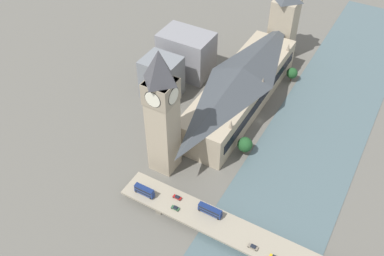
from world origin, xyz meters
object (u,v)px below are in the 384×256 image
road_bridge (258,243)px  double_decker_bus_rear (210,210)px  car_southbound_mid (253,247)px  parliament_hall (241,87)px  car_southbound_tail (177,197)px  double_decker_bus_mid (144,191)px  clock_tower (162,110)px  car_northbound_mid (175,208)px  victoria_tower (284,23)px

road_bridge → double_decker_bus_rear: 26.09m
road_bridge → car_southbound_mid: car_southbound_mid is taller
parliament_hall → double_decker_bus_rear: bearing=105.9°
road_bridge → car_southbound_tail: car_southbound_tail is taller
road_bridge → double_decker_bus_mid: bearing=2.7°
clock_tower → car_northbound_mid: 46.46m
car_northbound_mid → car_southbound_tail: car_southbound_tail is taller
clock_tower → double_decker_bus_mid: 39.71m
double_decker_bus_rear → parliament_hall: bearing=-74.1°
road_bridge → parliament_hall: bearing=-60.3°
clock_tower → car_southbound_mid: clock_tower is taller
victoria_tower → car_southbound_tail: (-6.26, 151.24, -18.48)m
victoria_tower → car_southbound_mid: 166.28m
car_southbound_tail → victoria_tower: bearing=-87.6°
double_decker_bus_mid → car_southbound_mid: (-57.51, 0.95, -2.02)m
victoria_tower → road_bridge: victoria_tower is taller
car_southbound_mid → double_decker_bus_mid: bearing=-0.9°
victoria_tower → car_northbound_mid: (-8.72, 157.02, -18.50)m
car_southbound_tail → double_decker_bus_mid: bearing=20.8°
clock_tower → victoria_tower: 133.59m
double_decker_bus_rear → car_southbound_tail: (17.82, -0.06, -1.90)m
victoria_tower → double_decker_bus_mid: (8.73, 156.94, -16.42)m
parliament_hall → victoria_tower: victoria_tower is taller
car_northbound_mid → car_southbound_tail: size_ratio=0.93×
victoria_tower → parliament_hall: bearing=90.0°
clock_tower → car_southbound_tail: 42.47m
double_decker_bus_mid → double_decker_bus_rear: (-32.82, -5.64, -0.15)m
road_bridge → car_southbound_tail: size_ratio=32.36×
car_northbound_mid → parliament_hall: bearing=-84.5°
parliament_hall → road_bridge: (-49.73, 87.15, -9.82)m
parliament_hall → victoria_tower: 67.78m
road_bridge → car_southbound_mid: size_ratio=30.55×
clock_tower → double_decker_bus_rear: 51.78m
double_decker_bus_rear → car_northbound_mid: bearing=20.4°
parliament_hall → double_decker_bus_mid: parliament_hall is taller
car_southbound_mid → car_northbound_mid: bearing=-1.3°
clock_tower → road_bridge: bearing=160.7°
clock_tower → victoria_tower: size_ratio=1.38×
clock_tower → car_northbound_mid: size_ratio=17.86×
double_decker_bus_mid → car_southbound_mid: 57.55m
parliament_hall → car_southbound_tail: bearing=94.2°
clock_tower → double_decker_bus_mid: (-4.05, 24.74, -30.79)m
parliament_hall → car_northbound_mid: parliament_hall is taller
victoria_tower → car_northbound_mid: 158.34m
road_bridge → car_northbound_mid: 41.19m
car_southbound_mid → parliament_hall: bearing=-61.8°
road_bridge → clock_tower: bearing=-19.3°
double_decker_bus_rear → car_southbound_mid: size_ratio=2.59×
parliament_hall → car_southbound_mid: size_ratio=24.13×
road_bridge → car_southbound_mid: 4.22m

